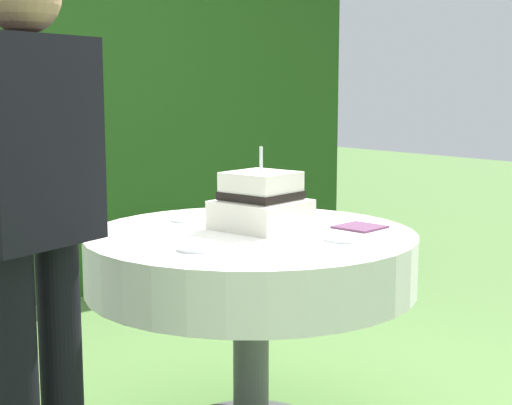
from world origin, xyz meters
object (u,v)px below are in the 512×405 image
wedding_cake (261,202)px  serving_plate_left (187,219)px  serving_plate_near (197,248)px  serving_plate_far (343,238)px  cake_table (251,264)px  napkin_stack (360,227)px  standing_person (32,215)px

wedding_cake → serving_plate_left: wedding_cake is taller
serving_plate_near → serving_plate_far: (0.47, -0.18, 0.00)m
cake_table → serving_plate_far: size_ratio=9.60×
napkin_stack → standing_person: size_ratio=0.10×
serving_plate_far → serving_plate_near: bearing=159.3°
wedding_cake → serving_plate_left: (-0.13, 0.29, -0.09)m
cake_table → napkin_stack: napkin_stack is taller
cake_table → wedding_cake: (0.08, 0.04, 0.21)m
cake_table → napkin_stack: bearing=-27.6°
wedding_cake → standing_person: (-0.92, -0.17, 0.07)m
serving_plate_near → napkin_stack: (0.67, -0.06, -0.00)m
serving_plate_near → standing_person: standing_person is taller
serving_plate_far → napkin_stack: 0.24m
serving_plate_left → napkin_stack: 0.66m
serving_plate_near → serving_plate_left: 0.53m
serving_plate_near → standing_person: size_ratio=0.08×
cake_table → serving_plate_far: serving_plate_far is taller
serving_plate_far → wedding_cake: bearing=101.9°
serving_plate_far → serving_plate_left: (-0.20, 0.64, 0.00)m
wedding_cake → serving_plate_far: bearing=-78.1°
wedding_cake → serving_plate_far: (0.07, -0.35, -0.09)m
wedding_cake → serving_plate_near: wedding_cake is taller
serving_plate_left → serving_plate_near: bearing=-120.0°
standing_person → napkin_stack: bearing=-2.6°
serving_plate_near → cake_table: bearing=22.3°
serving_plate_near → serving_plate_far: bearing=-20.7°
standing_person → wedding_cake: bearing=10.7°
napkin_stack → cake_table: bearing=152.4°
cake_table → standing_person: standing_person is taller
cake_table → wedding_cake: bearing=28.2°
wedding_cake → standing_person: bearing=-169.3°
serving_plate_far → standing_person: size_ratio=0.08×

